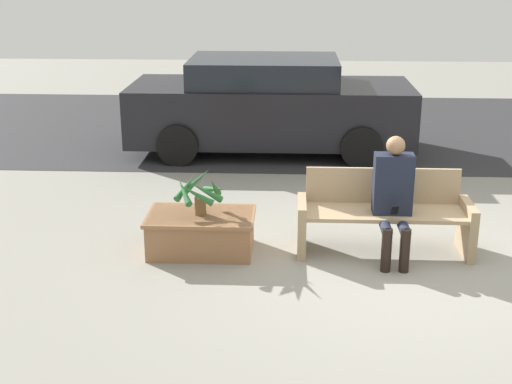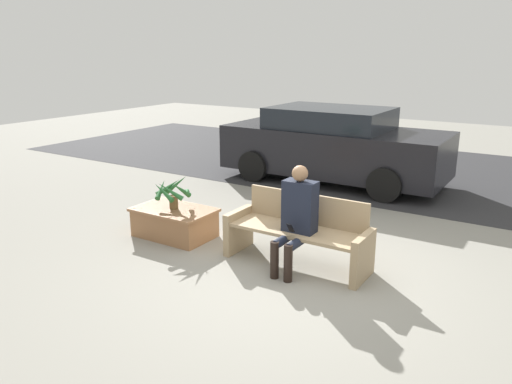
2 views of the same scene
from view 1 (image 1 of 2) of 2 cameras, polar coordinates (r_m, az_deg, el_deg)
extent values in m
plane|color=gray|center=(7.46, 11.59, -5.92)|extent=(30.00, 30.00, 0.00)
cube|color=#2D2D30|center=(13.32, 7.78, 5.13)|extent=(20.00, 6.00, 0.01)
cube|color=tan|center=(7.62, 3.66, -2.73)|extent=(0.09, 0.59, 0.57)
cube|color=tan|center=(7.85, 16.52, -2.85)|extent=(0.09, 0.59, 0.57)
cube|color=tan|center=(7.63, 10.25, -1.66)|extent=(1.66, 0.54, 0.04)
cube|color=tan|center=(7.82, 10.10, 0.52)|extent=(1.66, 0.04, 0.39)
cube|color=black|center=(7.49, 10.90, 0.64)|extent=(0.40, 0.22, 0.63)
sphere|color=#8C6647|center=(7.36, 11.11, 3.67)|extent=(0.19, 0.19, 0.19)
cylinder|color=black|center=(7.39, 10.26, -2.62)|extent=(0.11, 0.44, 0.11)
cylinder|color=black|center=(7.42, 11.64, -2.63)|extent=(0.11, 0.44, 0.11)
cylinder|color=black|center=(7.26, 10.39, -4.60)|extent=(0.10, 0.10, 0.46)
cylinder|color=black|center=(7.28, 11.80, -4.61)|extent=(0.10, 0.10, 0.46)
cube|color=black|center=(7.34, 11.04, -1.44)|extent=(0.07, 0.09, 0.12)
cube|color=#936642|center=(7.64, -4.41, -3.28)|extent=(1.09, 0.68, 0.42)
cube|color=#936642|center=(7.58, -4.44, -1.94)|extent=(1.14, 0.73, 0.04)
cylinder|color=brown|center=(7.54, -4.47, -1.11)|extent=(0.12, 0.12, 0.19)
cone|color=#26602D|center=(7.43, -3.33, 0.40)|extent=(0.11, 0.37, 0.30)
cone|color=#26602D|center=(7.59, -3.28, 0.21)|extent=(0.32, 0.36, 0.17)
cone|color=#26602D|center=(7.60, -4.82, 0.84)|extent=(0.35, 0.21, 0.31)
cone|color=#26602D|center=(7.57, -5.64, 0.41)|extent=(0.23, 0.38, 0.24)
cone|color=#26602D|center=(7.43, -5.80, 0.07)|extent=(0.23, 0.38, 0.25)
cone|color=#26602D|center=(7.31, -4.83, -0.18)|extent=(0.39, 0.12, 0.25)
cone|color=#26602D|center=(7.32, -4.02, 0.03)|extent=(0.36, 0.25, 0.28)
cube|color=black|center=(11.48, 1.20, 6.45)|extent=(4.44, 1.80, 0.89)
cube|color=black|center=(11.37, 0.65, 9.65)|extent=(2.31, 1.66, 0.41)
cylinder|color=black|center=(10.73, 8.43, 3.56)|extent=(0.63, 0.18, 0.63)
cylinder|color=black|center=(12.47, 7.68, 5.68)|extent=(0.63, 0.18, 0.63)
cylinder|color=black|center=(10.81, -6.29, 3.77)|extent=(0.63, 0.18, 0.63)
cylinder|color=black|center=(12.54, -5.03, 5.85)|extent=(0.63, 0.18, 0.63)
camera|label=2|loc=(4.19, 64.61, 1.91)|focal=35.00mm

